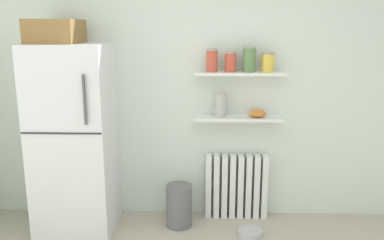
{
  "coord_description": "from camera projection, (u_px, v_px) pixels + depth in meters",
  "views": [
    {
      "loc": [
        -0.01,
        -1.77,
        1.84
      ],
      "look_at": [
        -0.1,
        1.6,
        1.05
      ],
      "focal_mm": 37.83,
      "sensor_mm": 36.0,
      "label": 1
    }
  ],
  "objects": [
    {
      "name": "storage_jar_2",
      "position": [
        249.0,
        59.0,
        3.62
      ],
      "size": [
        0.11,
        0.11,
        0.23
      ],
      "color": "#5B7F4C",
      "rests_on": "wall_shelf_upper"
    },
    {
      "name": "refrigerator",
      "position": [
        74.0,
        135.0,
        3.6
      ],
      "size": [
        0.67,
        0.68,
        1.89
      ],
      "color": "silver",
      "rests_on": "ground_plane"
    },
    {
      "name": "back_wall",
      "position": [
        204.0,
        84.0,
        3.84
      ],
      "size": [
        7.04,
        0.1,
        2.6
      ],
      "primitive_type": "cube",
      "color": "silver",
      "rests_on": "ground_plane"
    },
    {
      "name": "shelf_bowl",
      "position": [
        258.0,
        113.0,
        3.73
      ],
      "size": [
        0.16,
        0.16,
        0.07
      ],
      "primitive_type": "ellipsoid",
      "color": "orange",
      "rests_on": "wall_shelf_lower"
    },
    {
      "name": "radiator",
      "position": [
        236.0,
        186.0,
        3.93
      ],
      "size": [
        0.6,
        0.12,
        0.63
      ],
      "color": "white",
      "rests_on": "ground_plane"
    },
    {
      "name": "storage_jar_0",
      "position": [
        212.0,
        60.0,
        3.63
      ],
      "size": [
        0.1,
        0.1,
        0.21
      ],
      "color": "#C64C38",
      "rests_on": "wall_shelf_upper"
    },
    {
      "name": "storage_jar_3",
      "position": [
        268.0,
        62.0,
        3.62
      ],
      "size": [
        0.11,
        0.11,
        0.18
      ],
      "color": "yellow",
      "rests_on": "wall_shelf_upper"
    },
    {
      "name": "storage_jar_1",
      "position": [
        231.0,
        62.0,
        3.63
      ],
      "size": [
        0.1,
        0.1,
        0.18
      ],
      "color": "#C64C38",
      "rests_on": "wall_shelf_upper"
    },
    {
      "name": "wall_shelf_upper",
      "position": [
        240.0,
        73.0,
        3.65
      ],
      "size": [
        0.81,
        0.22,
        0.02
      ],
      "primitive_type": "cube",
      "color": "white"
    },
    {
      "name": "trash_bin",
      "position": [
        179.0,
        206.0,
        3.77
      ],
      "size": [
        0.24,
        0.24,
        0.4
      ],
      "primitive_type": "cylinder",
      "color": "slate",
      "rests_on": "ground_plane"
    },
    {
      "name": "pet_food_bowl",
      "position": [
        250.0,
        233.0,
        3.63
      ],
      "size": [
        0.22,
        0.22,
        0.05
      ],
      "primitive_type": "cylinder",
      "color": "#B7B7BC",
      "rests_on": "ground_plane"
    },
    {
      "name": "wall_shelf_lower",
      "position": [
        238.0,
        118.0,
        3.74
      ],
      "size": [
        0.81,
        0.22,
        0.02
      ],
      "primitive_type": "cube",
      "color": "white"
    },
    {
      "name": "vase",
      "position": [
        220.0,
        105.0,
        3.72
      ],
      "size": [
        0.1,
        0.1,
        0.23
      ],
      "primitive_type": "cylinder",
      "color": "#B2ADA8",
      "rests_on": "wall_shelf_lower"
    }
  ]
}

